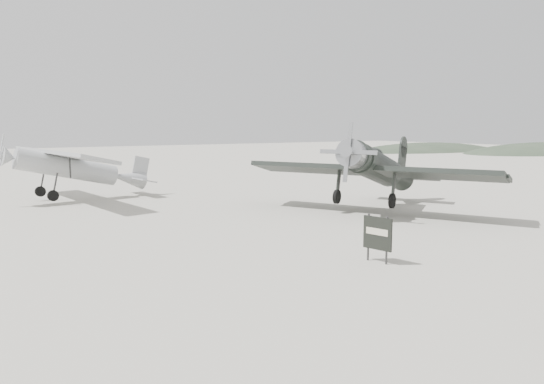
{
  "coord_description": "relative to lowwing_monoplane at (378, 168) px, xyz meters",
  "views": [
    {
      "loc": [
        -11.18,
        -12.02,
        3.64
      ],
      "look_at": [
        -1.87,
        2.16,
        1.5
      ],
      "focal_mm": 35.0,
      "sensor_mm": 36.0,
      "label": 1
    }
  ],
  "objects": [
    {
      "name": "ground",
      "position": [
        -5.09,
        -4.46,
        -1.81
      ],
      "size": [
        160.0,
        160.0,
        0.0
      ],
      "primitive_type": "plane",
      "color": "#AAA597",
      "rests_on": "ground"
    },
    {
      "name": "lowwing_monoplane",
      "position": [
        0.0,
        0.0,
        0.0
      ],
      "size": [
        8.17,
        10.24,
        3.42
      ],
      "rotation": [
        0.0,
        0.24,
        0.46
      ],
      "color": "black",
      "rests_on": "ground"
    },
    {
      "name": "sign_board",
      "position": [
        -6.33,
        -6.46,
        -1.05
      ],
      "size": [
        0.22,
        0.88,
        1.28
      ],
      "rotation": [
        0.0,
        0.0,
        0.18
      ],
      "color": "#333333",
      "rests_on": "ground"
    },
    {
      "name": "highwing_monoplane",
      "position": [
        -10.29,
        10.14,
        -0.03
      ],
      "size": [
        7.17,
        10.09,
        2.85
      ],
      "rotation": [
        0.0,
        0.23,
        0.1
      ],
      "color": "#A6AAAC",
      "rests_on": "ground"
    },
    {
      "name": "hill_northeast",
      "position": [
        44.91,
        35.54,
        -1.81
      ],
      "size": [
        32.0,
        16.0,
        5.2
      ],
      "primitive_type": "ellipsoid",
      "color": "#303E2D",
      "rests_on": "ground"
    }
  ]
}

